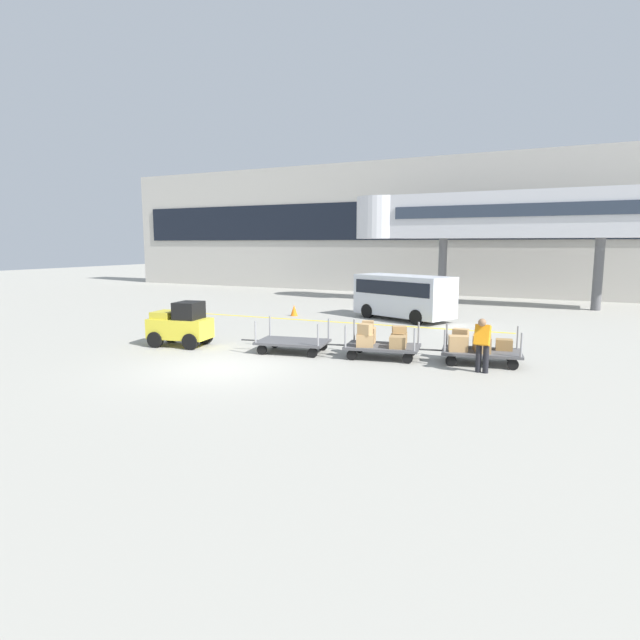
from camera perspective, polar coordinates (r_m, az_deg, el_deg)
ground_plane at (r=15.71m, az=-10.82°, el=-5.12°), size 120.00×120.00×0.00m
apron_lead_line at (r=24.34m, az=1.93°, el=-0.22°), size 15.46×0.90×0.01m
terminal_building at (r=39.28m, az=12.74°, el=9.79°), size 54.17×2.51×9.54m
jet_bridge at (r=32.59m, az=17.62°, el=10.61°), size 17.39×3.00×6.50m
baggage_tug at (r=19.23m, az=-14.79°, el=-0.51°), size 2.26×1.55×1.58m
baggage_cart_lead at (r=17.56m, az=-2.98°, el=-2.41°), size 3.08×1.79×1.10m
baggage_cart_middle at (r=16.81m, az=6.66°, el=-2.26°), size 3.08×1.79×1.13m
baggage_cart_tail at (r=16.65m, az=16.64°, el=-2.75°), size 3.08×1.79×1.10m
baggage_handler at (r=15.34m, az=17.12°, el=-2.36°), size 0.42×0.45×1.56m
shuttle_van at (r=25.41m, az=9.00°, el=2.83°), size 5.16×3.56×2.10m
safety_cone_near at (r=26.48m, az=-2.82°, el=1.05°), size 0.36×0.36×0.55m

